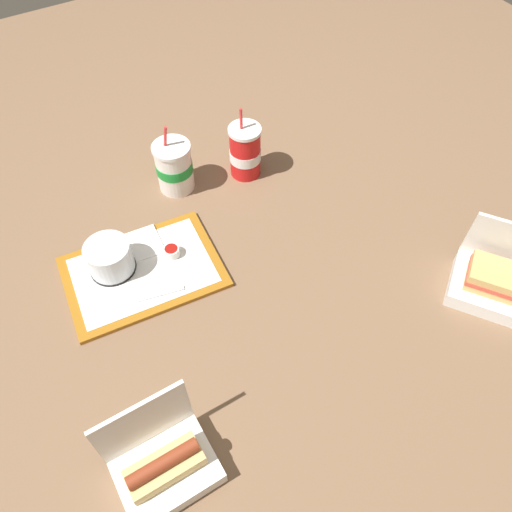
{
  "coord_description": "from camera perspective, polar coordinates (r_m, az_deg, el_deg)",
  "views": [
    {
      "loc": [
        0.37,
        0.6,
        1.0
      ],
      "look_at": [
        -0.0,
        -0.02,
        0.05
      ],
      "focal_mm": 35.0,
      "sensor_mm": 36.0,
      "label": 1
    }
  ],
  "objects": [
    {
      "name": "cake_container",
      "position": [
        1.24,
        -16.36,
        -0.29
      ],
      "size": [
        0.11,
        0.11,
        0.08
      ],
      "color": "black",
      "rests_on": "food_tray"
    },
    {
      "name": "clamshell_hotdog_right",
      "position": [
        1.0,
        -10.47,
        -22.41
      ],
      "size": [
        0.18,
        0.15,
        0.17
      ],
      "color": "white",
      "rests_on": "ground_plane"
    },
    {
      "name": "plastic_fork",
      "position": [
        1.19,
        -10.81,
        -4.25
      ],
      "size": [
        0.11,
        0.04,
        0.0
      ],
      "primitive_type": "cube",
      "rotation": [
        0.0,
        0.0,
        -0.22
      ],
      "color": "white",
      "rests_on": "food_tray"
    },
    {
      "name": "ketchup_cup",
      "position": [
        1.25,
        -9.62,
        0.53
      ],
      "size": [
        0.04,
        0.04,
        0.02
      ],
      "color": "white",
      "rests_on": "food_tray"
    },
    {
      "name": "napkin_stack",
      "position": [
        1.29,
        -13.03,
        1.3
      ],
      "size": [
        0.11,
        0.11,
        0.0
      ],
      "primitive_type": "cube",
      "rotation": [
        0.0,
        0.0,
        -0.09
      ],
      "color": "white",
      "rests_on": "food_tray"
    },
    {
      "name": "soda_cup_left",
      "position": [
        1.39,
        -9.33,
        10.03
      ],
      "size": [
        0.1,
        0.1,
        0.2
      ],
      "color": "white",
      "rests_on": "ground_plane"
    },
    {
      "name": "ground_plane",
      "position": [
        1.22,
        0.48,
        -2.18
      ],
      "size": [
        3.2,
        3.2,
        0.0
      ],
      "primitive_type": "plane",
      "color": "brown"
    },
    {
      "name": "food_tray",
      "position": [
        1.25,
        -12.79,
        -1.78
      ],
      "size": [
        0.39,
        0.3,
        0.01
      ],
      "color": "#A56619",
      "rests_on": "ground_plane"
    },
    {
      "name": "soda_cup_center",
      "position": [
        1.41,
        -1.25,
        11.84
      ],
      "size": [
        0.09,
        0.09,
        0.22
      ],
      "color": "red",
      "rests_on": "ground_plane"
    },
    {
      "name": "clamshell_sandwich_front",
      "position": [
        1.28,
        25.55,
        -2.58
      ],
      "size": [
        0.23,
        0.24,
        0.18
      ],
      "color": "white",
      "rests_on": "ground_plane"
    }
  ]
}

